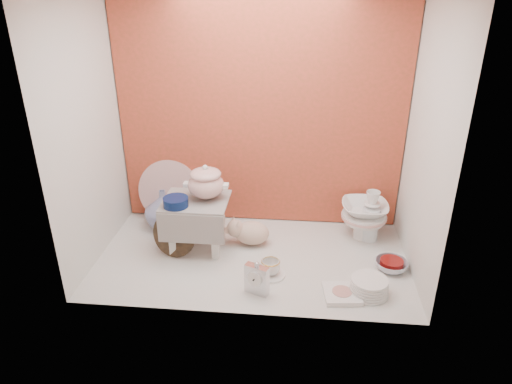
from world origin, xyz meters
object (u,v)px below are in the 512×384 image
Objects in this scene: mantel_clock at (257,278)px; gold_rim_teacup at (271,267)px; soup_tureen at (206,182)px; plush_pig at (252,233)px; step_stool at (197,224)px; dinner_plate_stack at (369,286)px; blue_white_vase at (164,209)px; porcelain_tower at (364,214)px; floral_platter at (169,191)px; crystal_bowl at (391,265)px.

gold_rim_teacup is at bearing 92.91° from mantel_clock.
soup_tureen is 0.44m from plush_pig.
dinner_plate_stack is (0.98, -0.36, -0.12)m from step_stool.
blue_white_vase is at bearing 159.09° from mantel_clock.
plush_pig is (0.59, -0.16, -0.05)m from blue_white_vase.
plush_pig is 0.79m from dinner_plate_stack.
mantel_clock is 1.72× the size of gold_rim_teacup.
soup_tureen is at bearing -159.69° from plush_pig.
porcelain_tower reaches higher than blue_white_vase.
step_stool is 0.44m from floral_platter.
dinner_plate_stack is 0.60m from porcelain_tower.
step_stool reaches higher than plush_pig.
floral_platter reaches higher than mantel_clock.
gold_rim_teacup is at bearing -139.51° from porcelain_tower.
plush_pig is 0.71m from porcelain_tower.
blue_white_vase reaches higher than crystal_bowl.
gold_rim_teacup is (0.73, -0.48, -0.08)m from blue_white_vase.
floral_platter is 1.48m from crystal_bowl.
crystal_bowl is at bearing -14.56° from blue_white_vase.
floral_platter is 1.62× the size of blue_white_vase.
soup_tureen is 0.50m from floral_platter.
mantel_clock reaches higher than dinner_plate_stack.
step_stool is at bearing -151.11° from soup_tureen.
porcelain_tower reaches higher than dinner_plate_stack.
soup_tureen is 1.19× the size of dinner_plate_stack.
blue_white_vase is (-0.27, 0.23, -0.03)m from step_stool.
blue_white_vase is 1.46m from crystal_bowl.
mantel_clock is at bearing -174.95° from dinner_plate_stack.
soup_tureen is 0.77× the size of porcelain_tower.
crystal_bowl is 0.40m from porcelain_tower.
mantel_clock is at bearing -52.81° from soup_tureen.
floral_platter reaches higher than porcelain_tower.
mantel_clock is at bearing -110.18° from gold_rim_teacup.
step_stool is 1.03m from porcelain_tower.
plush_pig is (-0.08, 0.48, -0.01)m from mantel_clock.
crystal_bowl is 0.56× the size of porcelain_tower.
plush_pig is (0.58, -0.28, -0.13)m from floral_platter.
blue_white_vase is 0.62m from plush_pig.
soup_tureen reaches higher than floral_platter.
gold_rim_teacup is at bearing -28.58° from step_stool.
floral_platter is at bearing 150.23° from dinner_plate_stack.
porcelain_tower is (0.03, 0.58, 0.12)m from dinner_plate_stack.
porcelain_tower reaches higher than step_stool.
mantel_clock is 0.59m from dinner_plate_stack.
step_stool is 0.34m from plush_pig.
mantel_clock is 0.88× the size of dinner_plate_stack.
crystal_bowl is at bearing 44.09° from mantel_clock.
gold_rim_teacup is 0.51× the size of dinner_plate_stack.
dinner_plate_stack is at bearing -123.60° from crystal_bowl.
step_stool reaches higher than blue_white_vase.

